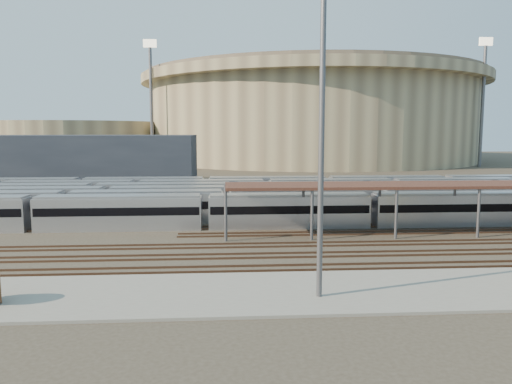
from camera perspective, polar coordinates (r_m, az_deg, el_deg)
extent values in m
plane|color=#383026|center=(49.09, 5.98, -5.80)|extent=(420.00, 420.00, 0.00)
cube|color=gray|center=(34.06, 1.89, -11.38)|extent=(50.00, 9.00, 0.20)
cube|color=silver|center=(58.37, 12.97, -2.09)|extent=(112.00, 2.90, 3.60)
cube|color=silver|center=(60.04, -3.42, -1.67)|extent=(112.00, 2.90, 3.60)
cube|color=silver|center=(64.33, -0.09, -1.08)|extent=(112.00, 2.90, 3.60)
cube|color=silver|center=(68.37, -2.60, -0.61)|extent=(112.00, 2.90, 3.60)
cube|color=silver|center=(72.80, 1.23, -0.14)|extent=(112.00, 2.90, 3.60)
cube|color=silver|center=(78.39, 8.15, 0.30)|extent=(112.00, 2.90, 3.60)
cylinder|color=#545459|center=(49.17, -3.48, -2.78)|extent=(0.30, 0.30, 5.00)
cylinder|color=#545459|center=(54.50, -3.52, -1.82)|extent=(0.30, 0.30, 5.00)
cylinder|color=#545459|center=(49.96, 6.41, -2.65)|extent=(0.30, 0.30, 5.00)
cylinder|color=#545459|center=(55.21, 5.42, -1.72)|extent=(0.30, 0.30, 5.00)
cylinder|color=#545459|center=(52.16, 15.72, -2.47)|extent=(0.30, 0.30, 5.00)
cylinder|color=#545459|center=(57.21, 13.92, -1.59)|extent=(0.30, 0.30, 5.00)
cylinder|color=#545459|center=(55.61, 24.08, -2.24)|extent=(0.30, 0.30, 5.00)
cylinder|color=#545459|center=(60.37, 21.70, -1.44)|extent=(0.30, 0.30, 5.00)
cube|color=#381C17|center=(59.71, 26.64, 0.79)|extent=(60.00, 6.00, 0.30)
cube|color=#4C3323|center=(47.39, 6.34, -6.16)|extent=(170.00, 0.12, 0.18)
cube|color=#4C3323|center=(48.83, 6.03, -5.76)|extent=(170.00, 0.12, 0.18)
cube|color=#4C3323|center=(43.57, 7.27, -7.34)|extent=(170.00, 0.12, 0.18)
cube|color=#4C3323|center=(45.00, 6.91, -6.87)|extent=(170.00, 0.12, 0.18)
cube|color=#4C3323|center=(39.79, 8.39, -8.75)|extent=(170.00, 0.12, 0.18)
cube|color=#4C3323|center=(41.20, 7.95, -8.19)|extent=(170.00, 0.12, 0.18)
cylinder|color=tan|center=(190.12, 6.30, 7.90)|extent=(116.00, 116.00, 28.00)
cylinder|color=tan|center=(191.00, 6.37, 12.56)|extent=(124.00, 124.00, 3.00)
cylinder|color=brown|center=(191.24, 6.37, 13.23)|extent=(120.00, 120.00, 1.50)
cylinder|color=tan|center=(184.60, -20.20, 5.37)|extent=(56.00, 56.00, 14.00)
cube|color=#1E232D|center=(105.76, -18.51, 3.47)|extent=(42.00, 20.00, 10.00)
cylinder|color=#545459|center=(158.82, -11.86, 9.43)|extent=(1.00, 1.00, 36.00)
cube|color=#FFF2CC|center=(160.83, -12.04, 16.28)|extent=(4.00, 0.60, 2.40)
cylinder|color=#545459|center=(166.83, 24.45, 8.83)|extent=(1.00, 1.00, 36.00)
cube|color=#FFF2CC|center=(168.75, 24.80, 15.35)|extent=(4.00, 0.60, 2.40)
cylinder|color=#545459|center=(207.29, -4.37, 8.95)|extent=(1.00, 1.00, 36.00)
cube|color=#FFF2CC|center=(208.84, -4.42, 14.22)|extent=(4.00, 0.60, 2.40)
cylinder|color=#545459|center=(31.52, 7.49, 5.45)|extent=(0.36, 0.36, 19.63)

